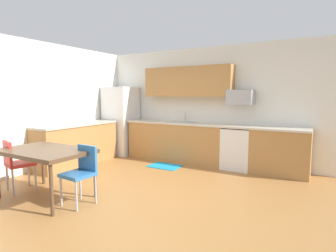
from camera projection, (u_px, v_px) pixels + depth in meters
name	position (u px, v px, depth m)	size (l,w,h in m)	color
ground_plane	(137.00, 193.00, 4.48)	(12.00, 12.00, 0.00)	#9E6B38
wall_back	(202.00, 105.00, 6.60)	(5.80, 0.10, 2.70)	silver
wall_left	(33.00, 107.00, 5.65)	(0.10, 5.80, 2.70)	silver
cabinet_run_back	(176.00, 142.00, 6.67)	(2.43, 0.60, 0.90)	#AD7A42
cabinet_run_back_right	(280.00, 152.00, 5.48)	(1.12, 0.60, 0.90)	#AD7A42
cabinet_run_left	(77.00, 145.00, 6.26)	(0.60, 2.00, 0.90)	#AD7A42
countertop_back	(196.00, 124.00, 6.35)	(4.80, 0.64, 0.04)	beige
countertop_left	(76.00, 125.00, 6.21)	(0.64, 2.00, 0.04)	beige
upper_cabinets_back	(187.00, 82.00, 6.50)	(2.20, 0.34, 0.70)	#AD7A42
refrigerator	(121.00, 121.00, 7.37)	(0.76, 0.70, 1.80)	white
oven_range	(238.00, 148.00, 5.91)	(0.60, 0.60, 0.91)	white
microwave	(240.00, 97.00, 5.87)	(0.54, 0.36, 0.32)	#9EA0A5
sink_basin	(182.00, 125.00, 6.54)	(0.48, 0.40, 0.14)	#A5A8AD
sink_faucet	(185.00, 118.00, 6.67)	(0.02, 0.02, 0.24)	#B2B5BA
dining_table	(45.00, 153.00, 4.19)	(1.40, 0.90, 0.76)	brown
chair_near_table	(82.00, 170.00, 4.00)	(0.42, 0.42, 0.85)	#2D72B7
chair_far_side	(16.00, 161.00, 4.50)	(0.49, 0.49, 0.85)	red
floor_mat	(165.00, 166.00, 6.12)	(0.70, 0.50, 0.01)	#198CBF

